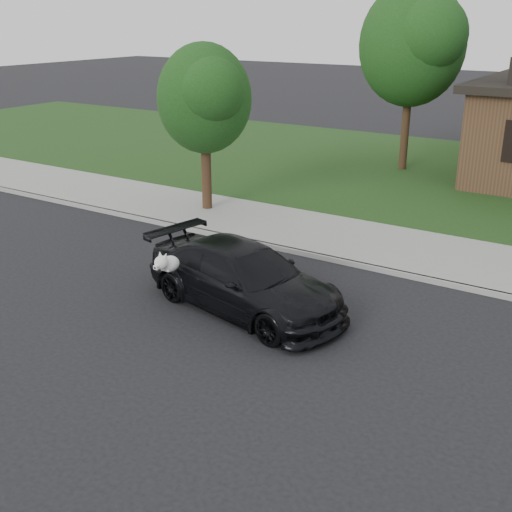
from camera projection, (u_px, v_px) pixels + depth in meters
The scene contains 6 objects.
ground at pixel (383, 356), 10.77m from camera, with size 120.00×120.00×0.00m, color black.
sidewalk at pixel (465, 262), 14.70m from camera, with size 60.00×3.00×0.12m, color gray.
curb at pixel (446, 283), 13.51m from camera, with size 60.00×0.12×0.12m, color gray.
sedan at pixel (244, 278), 12.28m from camera, with size 4.64×2.62×1.27m.
tree_0 at pixel (416, 43), 21.53m from camera, with size 3.78×3.60×6.34m.
tree_2 at pixel (206, 97), 17.35m from camera, with size 2.73×2.60×4.59m.
Camera 1 is at (3.28, -9.15, 5.38)m, focal length 45.00 mm.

